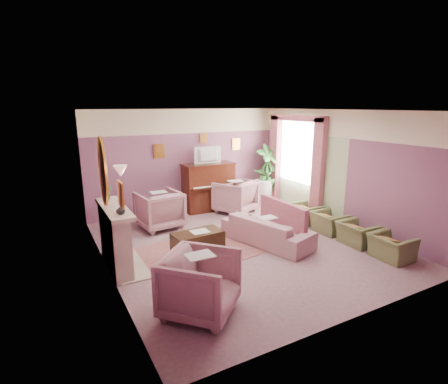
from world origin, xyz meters
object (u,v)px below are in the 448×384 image
coffee_table (198,243)px  olive_chair_c (329,219)px  olive_chair_a (392,243)px  side_table (263,192)px  floral_armchair_right (235,195)px  floral_armchair_front (200,281)px  olive_chair_b (357,230)px  floral_armchair_left (159,208)px  sofa (267,225)px  television (209,154)px  olive_chair_d (305,210)px  piano (208,187)px

coffee_table → olive_chair_c: olive_chair_c is taller
olive_chair_a → side_table: bearing=88.7°
floral_armchair_right → floral_armchair_front: (-2.87, -3.95, 0.00)m
coffee_table → floral_armchair_right: (2.05, 2.04, 0.28)m
olive_chair_b → floral_armchair_right: bearing=109.0°
olive_chair_c → side_table: (0.10, 2.84, 0.03)m
floral_armchair_left → olive_chair_a: 5.11m
sofa → olive_chair_b: size_ratio=2.72×
olive_chair_b → television: bearing=113.6°
coffee_table → floral_armchair_right: bearing=44.8°
television → olive_chair_d: 2.99m
olive_chair_c → olive_chair_d: size_ratio=1.00×
piano → olive_chair_c: 3.44m
floral_armchair_right → olive_chair_a: size_ratio=1.35×
olive_chair_a → television: bearing=109.8°
olive_chair_c → olive_chair_b: bearing=-90.0°
floral_armchair_front → side_table: bearing=46.9°
coffee_table → side_table: size_ratio=1.43×
olive_chair_a → olive_chair_b: 0.82m
floral_armchair_front → olive_chair_a: floral_armchair_front is taller
floral_armchair_right → olive_chair_d: bearing=-55.1°
sofa → side_table: size_ratio=2.89×
piano → floral_armchair_right: (0.54, -0.58, -0.15)m
floral_armchair_front → olive_chair_c: 4.28m
olive_chair_a → side_table: 4.48m
floral_armchair_right → olive_chair_c: bearing=-65.2°
television → olive_chair_b: 4.31m
floral_armchair_left → floral_armchair_right: bearing=5.5°
sofa → olive_chair_a: 2.44m
television → floral_armchair_front: bearing=-117.6°
sofa → floral_armchair_front: 2.89m
sofa → olive_chair_a: bearing=-47.4°
floral_armchair_left → floral_armchair_front: bearing=-99.6°
television → side_table: (1.75, -0.11, -1.25)m
olive_chair_a → olive_chair_b: bearing=90.0°
floral_armchair_front → side_table: size_ratio=1.43×
sofa → olive_chair_b: (1.65, -0.98, -0.09)m
floral_armchair_right → olive_chair_b: 3.43m
olive_chair_d → side_table: size_ratio=1.06×
olive_chair_b → olive_chair_c: 0.82m
television → sofa: bearing=-89.9°
floral_armchair_left → floral_armchair_right: size_ratio=1.00×
sofa → olive_chair_d: bearing=22.0°
olive_chair_a → coffee_table: bearing=147.5°
sofa → floral_armchair_left: (-1.71, 2.05, 0.09)m
coffee_table → piano: bearing=59.9°
olive_chair_b → olive_chair_c: (0.00, 0.82, 0.00)m
floral_armchair_front → olive_chair_c: floral_armchair_front is taller
floral_armchair_front → olive_chair_c: bearing=21.0°
floral_armchair_front → side_table: (4.09, 4.37, -0.15)m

